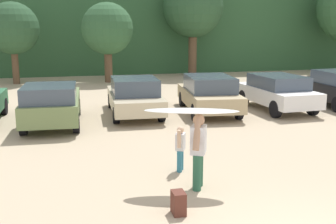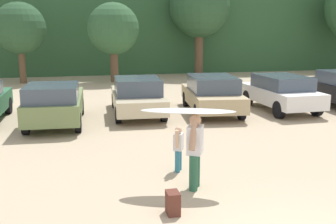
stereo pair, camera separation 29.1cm
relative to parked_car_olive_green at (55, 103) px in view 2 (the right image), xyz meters
name	(u,v)px [view 2 (the right image)]	position (x,y,z in m)	size (l,w,h in m)	color
hillside_ridge	(115,19)	(4.23, 21.42, 3.34)	(108.00, 12.00, 8.31)	#2D5633
tree_center_left	(20,29)	(-2.53, 12.26, 2.60)	(3.23, 3.23, 5.06)	brown
tree_right	(113,29)	(3.22, 11.59, 2.57)	(3.30, 3.30, 5.07)	brown
tree_ridge_back	(200,8)	(9.61, 13.87, 4.06)	(4.34, 4.34, 7.09)	brown
parked_car_olive_green	(55,103)	(0.00, 0.00, 0.00)	(2.11, 4.57, 1.58)	#6B7F4C
parked_car_champagne	(137,96)	(3.20, 1.16, -0.04)	(2.12, 4.77, 1.53)	beige
parked_car_tan	(212,93)	(6.30, 0.85, 0.00)	(2.41, 4.71, 1.55)	tan
parked_car_white	(281,92)	(9.31, 0.64, 0.00)	(2.03, 4.31, 1.52)	white
person_adult	(195,147)	(3.30, -6.95, 0.13)	(0.49, 0.79, 1.69)	#26593F
person_child	(178,146)	(3.22, -5.78, -0.18)	(0.31, 0.42, 1.14)	teal
surfboard_white	(188,111)	(3.17, -6.82, 0.92)	(2.17, 1.17, 0.07)	white
backpack_dropped	(173,203)	(2.53, -8.11, -0.60)	(0.24, 0.34, 0.45)	#592D23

